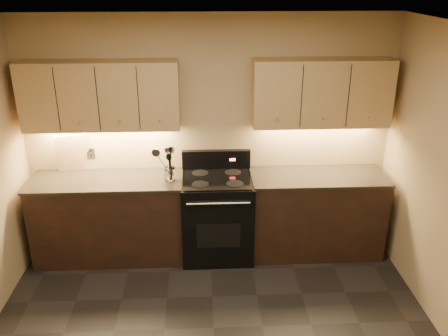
% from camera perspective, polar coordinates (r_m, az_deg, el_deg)
% --- Properties ---
extents(ceiling, '(4.00, 4.00, 0.00)m').
position_cam_1_polar(ceiling, '(2.97, -1.48, 15.39)').
color(ceiling, silver).
rests_on(ceiling, wall_back).
extents(wall_back, '(4.00, 0.04, 2.60)m').
position_cam_1_polar(wall_back, '(5.22, -1.86, 3.91)').
color(wall_back, tan).
rests_on(wall_back, ground).
extents(counter_left, '(1.62, 0.62, 0.93)m').
position_cam_1_polar(counter_left, '(5.38, -13.56, -5.87)').
color(counter_left, black).
rests_on(counter_left, ground).
extents(counter_right, '(1.46, 0.62, 0.93)m').
position_cam_1_polar(counter_right, '(5.42, 10.94, -5.37)').
color(counter_right, black).
rests_on(counter_right, ground).
extents(stove, '(0.76, 0.68, 1.14)m').
position_cam_1_polar(stove, '(5.25, -0.81, -5.71)').
color(stove, black).
rests_on(stove, ground).
extents(upper_cab_left, '(1.60, 0.30, 0.70)m').
position_cam_1_polar(upper_cab_left, '(5.04, -14.65, 8.44)').
color(upper_cab_left, tan).
rests_on(upper_cab_left, wall_back).
extents(upper_cab_right, '(1.44, 0.30, 0.70)m').
position_cam_1_polar(upper_cab_right, '(5.09, 11.67, 8.84)').
color(upper_cab_right, tan).
rests_on(upper_cab_right, wall_back).
extents(outlet_plate, '(0.08, 0.01, 0.12)m').
position_cam_1_polar(outlet_plate, '(5.41, -15.73, 1.74)').
color(outlet_plate, '#B2B5BA').
rests_on(outlet_plate, wall_back).
extents(utensil_crock, '(0.15, 0.15, 0.14)m').
position_cam_1_polar(utensil_crock, '(5.02, -6.55, -0.73)').
color(utensil_crock, white).
rests_on(utensil_crock, counter_left).
extents(cutting_board, '(0.35, 0.19, 0.43)m').
position_cam_1_polar(cutting_board, '(5.41, -17.71, 1.76)').
color(cutting_board, tan).
rests_on(cutting_board, counter_left).
extents(wooden_spoon, '(0.14, 0.13, 0.35)m').
position_cam_1_polar(wooden_spoon, '(4.96, -7.01, 0.50)').
color(wooden_spoon, tan).
rests_on(wooden_spoon, utensil_crock).
extents(black_spoon, '(0.07, 0.12, 0.30)m').
position_cam_1_polar(black_spoon, '(5.00, -6.54, 0.38)').
color(black_spoon, black).
rests_on(black_spoon, utensil_crock).
extents(black_turner, '(0.10, 0.13, 0.37)m').
position_cam_1_polar(black_turner, '(4.96, -6.45, 0.60)').
color(black_turner, black).
rests_on(black_turner, utensil_crock).
extents(steel_spatula, '(0.16, 0.10, 0.37)m').
position_cam_1_polar(steel_spatula, '(4.97, -6.21, 0.66)').
color(steel_spatula, silver).
rests_on(steel_spatula, utensil_crock).
extents(steel_skimmer, '(0.25, 0.10, 0.36)m').
position_cam_1_polar(steel_skimmer, '(4.96, -6.31, 0.62)').
color(steel_skimmer, silver).
rests_on(steel_skimmer, utensil_crock).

